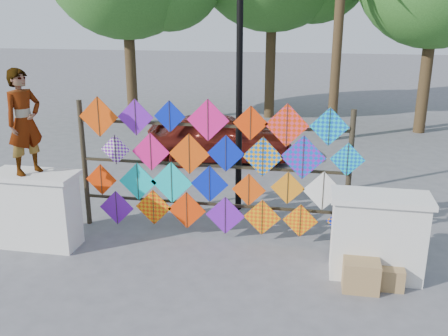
{
  "coord_description": "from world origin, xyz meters",
  "views": [
    {
      "loc": [
        1.73,
        -7.1,
        3.78
      ],
      "look_at": [
        0.28,
        0.6,
        1.29
      ],
      "focal_mm": 40.0,
      "sensor_mm": 36.0,
      "label": 1
    }
  ],
  "objects_px": {
    "kite_rack": "(214,169)",
    "sedan": "(221,137)",
    "lamppost": "(239,72)",
    "vendor_woman": "(24,122)"
  },
  "relations": [
    {
      "from": "kite_rack",
      "to": "lamppost",
      "type": "height_order",
      "value": "lamppost"
    },
    {
      "from": "sedan",
      "to": "kite_rack",
      "type": "bearing_deg",
      "value": -179.67
    },
    {
      "from": "sedan",
      "to": "lamppost",
      "type": "xyz_separation_m",
      "value": [
        0.98,
        -3.19,
        2.06
      ]
    },
    {
      "from": "vendor_woman",
      "to": "lamppost",
      "type": "xyz_separation_m",
      "value": [
        3.04,
        2.2,
        0.58
      ]
    },
    {
      "from": "kite_rack",
      "to": "sedan",
      "type": "bearing_deg",
      "value": 99.61
    },
    {
      "from": "kite_rack",
      "to": "sedan",
      "type": "xyz_separation_m",
      "value": [
        -0.76,
        4.46,
        -0.59
      ]
    },
    {
      "from": "vendor_woman",
      "to": "lamppost",
      "type": "distance_m",
      "value": 3.8
    },
    {
      "from": "kite_rack",
      "to": "sedan",
      "type": "distance_m",
      "value": 4.56
    },
    {
      "from": "lamppost",
      "to": "sedan",
      "type": "bearing_deg",
      "value": 107.06
    },
    {
      "from": "kite_rack",
      "to": "sedan",
      "type": "relative_size",
      "value": 1.34
    }
  ]
}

